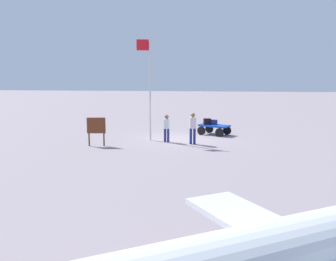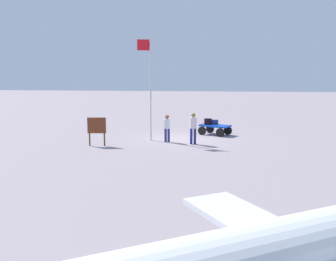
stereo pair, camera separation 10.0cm
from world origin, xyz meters
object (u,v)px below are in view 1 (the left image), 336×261
worker_lead (193,125)px  worker_trailing (167,126)px  suitcase_tan (207,121)px  suitcase_olive (212,122)px  flagpole (149,82)px  signboard (96,128)px  luggage_cart (214,128)px  airplane_near (287,259)px

worker_lead → worker_trailing: bearing=-19.4°
suitcase_tan → suitcase_olive: size_ratio=0.75×
suitcase_tan → flagpole: bearing=38.4°
worker_lead → signboard: size_ratio=1.13×
signboard → suitcase_tan: bearing=-140.7°
suitcase_tan → signboard: size_ratio=0.32×
luggage_cart → suitcase_tan: size_ratio=4.32×
suitcase_tan → signboard: signboard is taller
luggage_cart → worker_lead: worker_lead is taller
worker_lead → flagpole: bearing=-20.4°
signboard → airplane_near: bearing=117.8°
worker_lead → airplane_near: bearing=98.8°
suitcase_tan → signboard: (5.79, 4.73, 0.17)m
suitcase_tan → airplane_near: size_ratio=0.05×
luggage_cart → suitcase_tan: bearing=-18.6°
airplane_near → flagpole: (4.96, -16.28, 2.30)m
suitcase_olive → flagpole: (3.62, 2.67, 2.60)m
airplane_near → worker_lead: bearing=-81.2°
worker_trailing → flagpole: (1.08, -0.43, 2.47)m
luggage_cart → signboard: bearing=36.4°
worker_lead → flagpole: 3.62m
luggage_cart → worker_trailing: size_ratio=1.37×
airplane_near → signboard: size_ratio=5.96×
worker_lead → flagpole: (2.59, -0.96, 2.34)m
suitcase_olive → worker_trailing: size_ratio=0.42×
worker_lead → signboard: bearing=12.9°
suitcase_tan → worker_trailing: worker_trailing is taller
suitcase_tan → suitcase_olive: bearing=-169.5°
suitcase_olive → worker_lead: 3.78m
luggage_cart → suitcase_olive: bearing=-60.7°
worker_trailing → luggage_cart: bearing=-132.6°
luggage_cart → worker_lead: size_ratio=1.24×
worker_trailing → signboard: size_ratio=1.02×
worker_trailing → airplane_near: 16.32m
luggage_cart → signboard: size_ratio=1.40×
suitcase_olive → signboard: 7.77m
luggage_cart → worker_lead: bearing=71.5°
flagpole → worker_lead: bearing=159.6°
suitcase_olive → airplane_near: bearing=94.0°
signboard → worker_lead: bearing=-167.1°
worker_lead → flagpole: size_ratio=0.30×
suitcase_olive → worker_lead: size_ratio=0.38×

